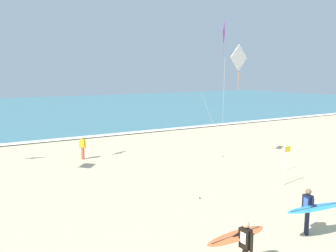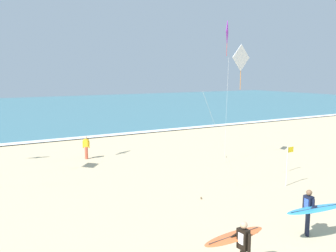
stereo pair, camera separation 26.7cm
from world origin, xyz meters
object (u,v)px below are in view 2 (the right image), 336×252
(surfer_third, at_px, (312,209))
(surfer_trailing, at_px, (239,241))
(kite_diamond_ivory_low, at_px, (240,62))
(kite_diamond_violet_mid, at_px, (227,36))
(lifeguard_flag, at_px, (288,162))
(bystander_yellow_top, at_px, (86,147))

(surfer_third, bearing_deg, surfer_trailing, -171.40)
(surfer_trailing, relative_size, kite_diamond_ivory_low, 0.31)
(surfer_third, distance_m, kite_diamond_ivory_low, 7.91)
(kite_diamond_violet_mid, bearing_deg, lifeguard_flag, -92.87)
(kite_diamond_violet_mid, relative_size, kite_diamond_ivory_low, 1.25)
(surfer_trailing, xyz_separation_m, bystander_yellow_top, (0.68, 16.34, -0.24))
(kite_diamond_ivory_low, bearing_deg, surfer_third, -104.13)
(bystander_yellow_top, distance_m, lifeguard_flag, 13.23)
(kite_diamond_ivory_low, distance_m, bystander_yellow_top, 12.42)
(kite_diamond_violet_mid, height_order, kite_diamond_ivory_low, kite_diamond_violet_mid)
(kite_diamond_violet_mid, bearing_deg, surfer_third, -112.70)
(surfer_trailing, relative_size, bystander_yellow_top, 1.40)
(surfer_third, relative_size, kite_diamond_ivory_low, 0.35)
(bystander_yellow_top, bearing_deg, kite_diamond_violet_mid, -36.71)
(kite_diamond_violet_mid, distance_m, bystander_yellow_top, 11.87)
(kite_diamond_violet_mid, relative_size, lifeguard_flag, 4.31)
(kite_diamond_ivory_low, distance_m, lifeguard_flag, 5.80)
(surfer_third, bearing_deg, bystander_yellow_top, 101.60)
(surfer_trailing, relative_size, lifeguard_flag, 1.06)
(bystander_yellow_top, bearing_deg, surfer_trailing, -92.37)
(bystander_yellow_top, relative_size, lifeguard_flag, 0.76)
(lifeguard_flag, bearing_deg, kite_diamond_ivory_low, 158.71)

